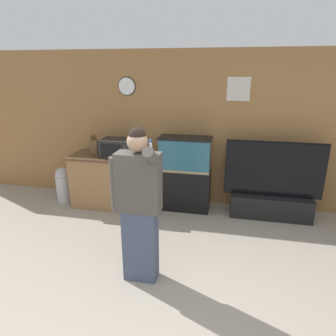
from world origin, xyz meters
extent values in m
cube|color=olive|center=(0.00, 3.04, 1.30)|extent=(10.00, 0.06, 2.60)
cube|color=beige|center=(0.48, 3.01, 1.99)|extent=(0.36, 0.02, 0.37)
cylinder|color=white|center=(-1.37, 3.00, 2.01)|extent=(0.28, 0.03, 0.28)
cylinder|color=black|center=(-1.37, 3.00, 2.01)|extent=(0.31, 0.01, 0.31)
cube|color=olive|center=(-1.60, 2.55, 0.43)|extent=(1.22, 0.60, 0.87)
cube|color=#513A24|center=(-1.60, 2.55, 0.89)|extent=(1.26, 0.64, 0.03)
cube|color=black|center=(-1.41, 2.55, 1.05)|extent=(0.53, 0.39, 0.29)
cube|color=black|center=(-1.45, 2.36, 1.05)|extent=(0.33, 0.01, 0.20)
cube|color=#2D2D33|center=(-1.22, 2.36, 1.05)|extent=(0.05, 0.01, 0.23)
cube|color=brown|center=(-1.85, 2.60, 1.02)|extent=(0.13, 0.08, 0.24)
cylinder|color=brown|center=(-1.90, 2.60, 1.19)|extent=(0.02, 0.02, 0.10)
cylinder|color=brown|center=(-1.87, 2.60, 1.20)|extent=(0.02, 0.02, 0.11)
cylinder|color=brown|center=(-1.83, 2.60, 1.19)|extent=(0.02, 0.02, 0.09)
cylinder|color=brown|center=(-1.80, 2.60, 1.19)|extent=(0.02, 0.02, 0.09)
cylinder|color=brown|center=(-1.90, 2.63, 1.18)|extent=(0.02, 0.02, 0.08)
cylinder|color=brown|center=(-1.87, 2.63, 1.18)|extent=(0.02, 0.02, 0.08)
cylinder|color=brown|center=(-1.83, 2.63, 1.19)|extent=(0.02, 0.02, 0.10)
cube|color=black|center=(-0.30, 2.68, 0.35)|extent=(0.85, 0.39, 0.69)
cube|color=#937F5B|center=(-0.30, 2.68, 0.71)|extent=(0.82, 0.37, 0.04)
cube|color=#285B70|center=(-0.30, 2.68, 0.97)|extent=(0.82, 0.37, 0.53)
cube|color=black|center=(-0.30, 2.68, 1.23)|extent=(0.85, 0.39, 0.03)
cube|color=black|center=(1.10, 2.67, 0.18)|extent=(1.26, 0.40, 0.37)
cube|color=black|center=(1.10, 2.67, 0.80)|extent=(1.48, 0.05, 0.86)
cube|color=black|center=(1.10, 2.70, 0.80)|extent=(1.51, 0.01, 0.89)
cube|color=#424C66|center=(-0.50, 0.80, 0.42)|extent=(0.37, 0.21, 0.85)
cube|color=#4C4742|center=(-0.50, 0.80, 1.17)|extent=(0.46, 0.22, 0.64)
sphere|color=tan|center=(-0.50, 0.80, 1.60)|extent=(0.21, 0.21, 0.21)
sphere|color=black|center=(-0.50, 0.80, 1.66)|extent=(0.17, 0.17, 0.17)
cylinder|color=#4C4742|center=(-0.75, 0.80, 1.12)|extent=(0.12, 0.12, 0.60)
cylinder|color=#4C4742|center=(-0.32, 0.66, 1.49)|extent=(0.11, 0.33, 0.28)
cylinder|color=white|center=(-0.32, 0.64, 1.59)|extent=(0.02, 0.06, 0.11)
cylinder|color=#2856B2|center=(-0.32, 0.62, 1.65)|extent=(0.02, 0.03, 0.05)
cylinder|color=#B7B7BC|center=(-2.47, 2.53, 0.23)|extent=(0.27, 0.27, 0.47)
sphere|color=#ADADB2|center=(-2.47, 2.53, 0.50)|extent=(0.26, 0.26, 0.26)
camera|label=1|loc=(0.40, -1.97, 2.29)|focal=32.00mm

